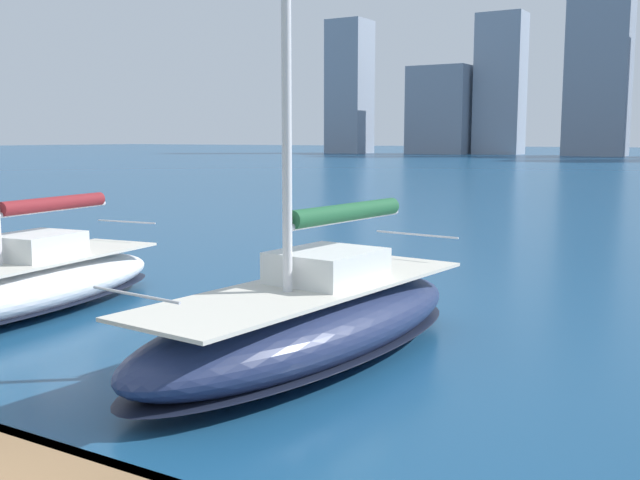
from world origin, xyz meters
name	(u,v)px	position (x,y,z in m)	size (l,w,h in m)	color
sailboat_forest	(311,319)	(0.57, -6.96, 0.76)	(3.32, 8.48, 11.03)	navy
sailboat_maroon	(23,282)	(7.89, -6.72, 0.70)	(3.41, 8.30, 11.83)	white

